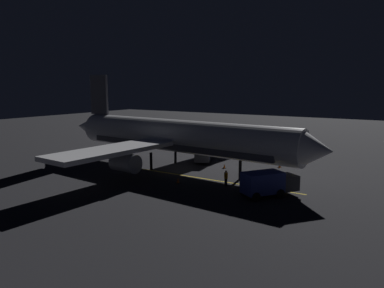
{
  "coord_description": "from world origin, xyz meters",
  "views": [
    {
      "loc": [
        38.26,
        26.29,
        10.76
      ],
      "look_at": [
        0.0,
        2.0,
        3.5
      ],
      "focal_mm": 33.85,
      "sensor_mm": 36.0,
      "label": 1
    }
  ],
  "objects_px": {
    "catering_truck": "(203,153)",
    "ground_crew_worker": "(226,178)",
    "baggage_truck": "(268,184)",
    "traffic_cone_near_left": "(224,166)",
    "traffic_cone_under_wing": "(280,166)",
    "traffic_cone_near_right": "(178,181)",
    "airliner": "(175,137)"
  },
  "relations": [
    {
      "from": "catering_truck",
      "to": "traffic_cone_near_right",
      "type": "distance_m",
      "value": 12.3
    },
    {
      "from": "catering_truck",
      "to": "traffic_cone_near_left",
      "type": "distance_m",
      "value": 5.35
    },
    {
      "from": "baggage_truck",
      "to": "ground_crew_worker",
      "type": "distance_m",
      "value": 5.29
    },
    {
      "from": "airliner",
      "to": "baggage_truck",
      "type": "xyz_separation_m",
      "value": [
        5.21,
        14.72,
        -2.93
      ]
    },
    {
      "from": "catering_truck",
      "to": "traffic_cone_near_right",
      "type": "relative_size",
      "value": 11.35
    },
    {
      "from": "airliner",
      "to": "traffic_cone_near_right",
      "type": "height_order",
      "value": "airliner"
    },
    {
      "from": "catering_truck",
      "to": "ground_crew_worker",
      "type": "relative_size",
      "value": 3.59
    },
    {
      "from": "traffic_cone_near_left",
      "to": "traffic_cone_near_right",
      "type": "height_order",
      "value": "same"
    },
    {
      "from": "baggage_truck",
      "to": "traffic_cone_near_right",
      "type": "height_order",
      "value": "baggage_truck"
    },
    {
      "from": "airliner",
      "to": "traffic_cone_near_left",
      "type": "relative_size",
      "value": 73.4
    },
    {
      "from": "traffic_cone_under_wing",
      "to": "traffic_cone_near_left",
      "type": "bearing_deg",
      "value": -53.95
    },
    {
      "from": "ground_crew_worker",
      "to": "traffic_cone_near_left",
      "type": "relative_size",
      "value": 3.16
    },
    {
      "from": "ground_crew_worker",
      "to": "traffic_cone_near_left",
      "type": "bearing_deg",
      "value": -151.57
    },
    {
      "from": "traffic_cone_near_left",
      "to": "traffic_cone_near_right",
      "type": "bearing_deg",
      "value": -6.17
    },
    {
      "from": "traffic_cone_near_left",
      "to": "traffic_cone_under_wing",
      "type": "distance_m",
      "value": 7.48
    },
    {
      "from": "catering_truck",
      "to": "traffic_cone_near_left",
      "type": "height_order",
      "value": "catering_truck"
    },
    {
      "from": "ground_crew_worker",
      "to": "traffic_cone_near_right",
      "type": "relative_size",
      "value": 3.16
    },
    {
      "from": "ground_crew_worker",
      "to": "traffic_cone_near_right",
      "type": "bearing_deg",
      "value": -71.42
    },
    {
      "from": "ground_crew_worker",
      "to": "traffic_cone_under_wing",
      "type": "bearing_deg",
      "value": 170.94
    },
    {
      "from": "airliner",
      "to": "traffic_cone_near_left",
      "type": "bearing_deg",
      "value": 123.13
    },
    {
      "from": "airliner",
      "to": "baggage_truck",
      "type": "distance_m",
      "value": 15.88
    },
    {
      "from": "traffic_cone_near_right",
      "to": "traffic_cone_under_wing",
      "type": "bearing_deg",
      "value": 152.83
    },
    {
      "from": "catering_truck",
      "to": "traffic_cone_near_left",
      "type": "bearing_deg",
      "value": 63.51
    },
    {
      "from": "catering_truck",
      "to": "ground_crew_worker",
      "type": "xyz_separation_m",
      "value": [
        9.97,
        8.83,
        -0.34
      ]
    },
    {
      "from": "traffic_cone_near_left",
      "to": "traffic_cone_under_wing",
      "type": "bearing_deg",
      "value": 126.05
    },
    {
      "from": "airliner",
      "to": "traffic_cone_near_right",
      "type": "bearing_deg",
      "value": 37.31
    },
    {
      "from": "catering_truck",
      "to": "baggage_truck",
      "type": "bearing_deg",
      "value": 51.56
    },
    {
      "from": "catering_truck",
      "to": "traffic_cone_near_left",
      "type": "relative_size",
      "value": 11.35
    },
    {
      "from": "baggage_truck",
      "to": "airliner",
      "type": "bearing_deg",
      "value": -109.5
    },
    {
      "from": "ground_crew_worker",
      "to": "traffic_cone_near_left",
      "type": "height_order",
      "value": "ground_crew_worker"
    },
    {
      "from": "baggage_truck",
      "to": "traffic_cone_near_left",
      "type": "relative_size",
      "value": 10.71
    },
    {
      "from": "ground_crew_worker",
      "to": "traffic_cone_under_wing",
      "type": "distance_m",
      "value": 12.19
    }
  ]
}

